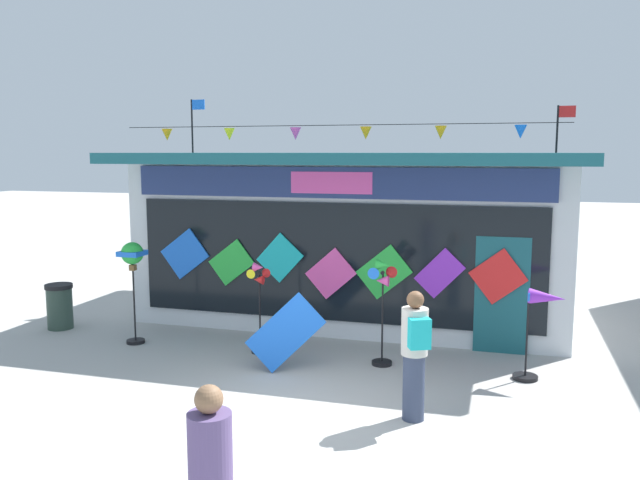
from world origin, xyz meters
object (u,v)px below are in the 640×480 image
(kite_shop_building, at_px, (359,232))
(wind_spinner_center_right, at_px, (541,316))
(wind_spinner_left, at_px, (259,295))
(wind_spinner_center_left, at_px, (382,292))
(trash_bin, at_px, (60,306))
(display_kite_on_ground, at_px, (286,332))
(person_near_camera, at_px, (415,353))
(wind_spinner_far_left, at_px, (133,261))

(kite_shop_building, distance_m, wind_spinner_center_right, 5.04)
(kite_shop_building, bearing_deg, wind_spinner_left, -105.76)
(wind_spinner_center_left, bearing_deg, trash_bin, 176.10)
(wind_spinner_left, bearing_deg, trash_bin, 175.06)
(kite_shop_building, bearing_deg, wind_spinner_center_right, -44.41)
(wind_spinner_left, distance_m, display_kite_on_ground, 1.11)
(kite_shop_building, bearing_deg, wind_spinner_center_left, -71.44)
(wind_spinner_center_right, distance_m, person_near_camera, 2.54)
(wind_spinner_far_left, bearing_deg, wind_spinner_center_left, 0.24)
(kite_shop_building, xyz_separation_m, wind_spinner_center_right, (3.56, -3.49, -0.73))
(wind_spinner_left, distance_m, wind_spinner_center_right, 4.52)
(wind_spinner_center_left, relative_size, display_kite_on_ground, 1.50)
(trash_bin, bearing_deg, wind_spinner_center_right, -3.00)
(kite_shop_building, relative_size, wind_spinner_center_right, 6.24)
(wind_spinner_left, distance_m, person_near_camera, 3.57)
(wind_spinner_left, height_order, display_kite_on_ground, wind_spinner_left)
(kite_shop_building, xyz_separation_m, wind_spinner_far_left, (-3.31, -3.48, -0.22))
(kite_shop_building, relative_size, person_near_camera, 5.17)
(wind_spinner_left, bearing_deg, display_kite_on_ground, -45.66)
(wind_spinner_left, bearing_deg, wind_spinner_center_right, -1.16)
(person_near_camera, bearing_deg, wind_spinner_far_left, -45.10)
(kite_shop_building, distance_m, display_kite_on_ground, 4.29)
(trash_bin, distance_m, display_kite_on_ground, 5.15)
(wind_spinner_center_left, bearing_deg, wind_spinner_center_right, -0.59)
(person_near_camera, height_order, display_kite_on_ground, person_near_camera)
(kite_shop_building, distance_m, trash_bin, 6.19)
(wind_spinner_far_left, bearing_deg, wind_spinner_left, 2.08)
(person_near_camera, bearing_deg, trash_bin, -43.19)
(wind_spinner_center_right, bearing_deg, trash_bin, 177.00)
(kite_shop_building, height_order, trash_bin, kite_shop_building)
(wind_spinner_far_left, height_order, trash_bin, wind_spinner_far_left)
(wind_spinner_center_right, height_order, display_kite_on_ground, wind_spinner_center_right)
(wind_spinner_left, relative_size, trash_bin, 1.79)
(kite_shop_building, xyz_separation_m, wind_spinner_center_left, (1.16, -3.46, -0.51))
(display_kite_on_ground, bearing_deg, kite_shop_building, 86.84)
(wind_spinner_far_left, xyz_separation_m, display_kite_on_ground, (3.08, -0.66, -0.88))
(display_kite_on_ground, bearing_deg, wind_spinner_center_left, 26.05)
(wind_spinner_left, height_order, wind_spinner_center_right, wind_spinner_left)
(wind_spinner_far_left, relative_size, person_near_camera, 1.09)
(display_kite_on_ground, bearing_deg, wind_spinner_center_right, 9.82)
(kite_shop_building, height_order, wind_spinner_center_left, kite_shop_building)
(kite_shop_building, height_order, wind_spinner_left, kite_shop_building)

